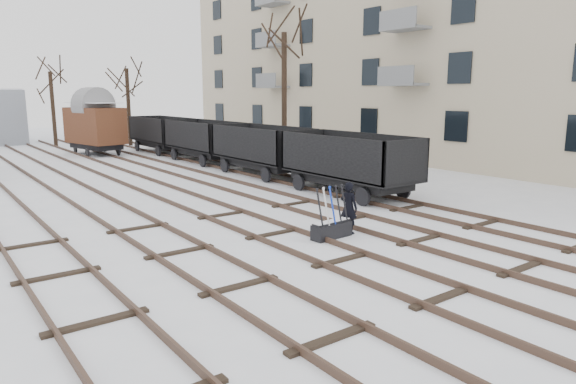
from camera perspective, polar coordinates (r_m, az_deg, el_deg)
name	(u,v)px	position (r m, az deg, el deg)	size (l,w,h in m)	color
ground	(343,261)	(12.96, 6.11, -7.60)	(120.00, 120.00, 0.00)	white
tracks	(141,183)	(24.52, -16.00, 1.01)	(13.90, 52.00, 0.16)	black
apartment_block	(425,33)	(36.70, 15.00, 16.70)	(10.12, 45.00, 16.10)	#BBAB90
ground_frame	(332,228)	(14.84, 4.86, -4.05)	(1.33, 0.52, 1.49)	black
worker	(349,208)	(15.28, 6.76, -1.73)	(0.57, 0.37, 1.56)	black
freight_wagon_a	(349,172)	(21.17, 6.78, 2.25)	(2.43, 6.07, 2.48)	black
freight_wagon_b	(262,157)	(26.16, -2.86, 3.95)	(2.43, 6.07, 2.48)	black
freight_wagon_c	(204,146)	(31.66, -9.32, 5.02)	(2.43, 6.07, 2.48)	black
freight_wagon_d	(162,139)	(37.44, -13.84, 5.74)	(2.43, 6.07, 2.48)	black
box_van_wagon	(95,124)	(37.42, -20.68, 7.04)	(3.32, 5.00, 3.51)	black
tree_near	(284,101)	(29.29, -0.43, 10.12)	(0.30, 0.30, 7.42)	black
tree_far_left	(53,109)	(44.40, -24.65, 8.34)	(0.30, 0.30, 5.78)	black
tree_far_right	(129,107)	(43.22, -17.29, 8.97)	(0.30, 0.30, 6.06)	black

